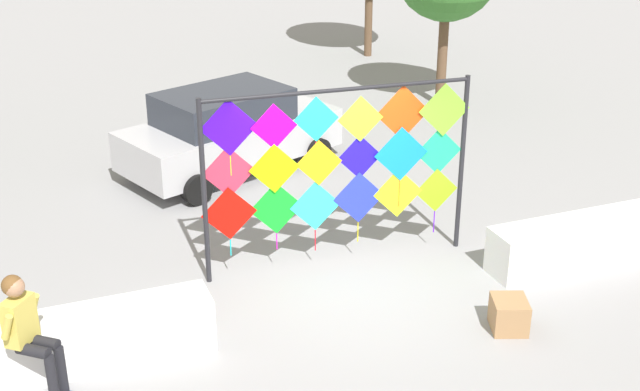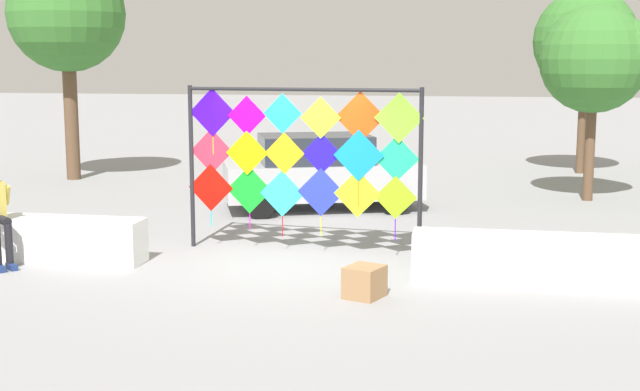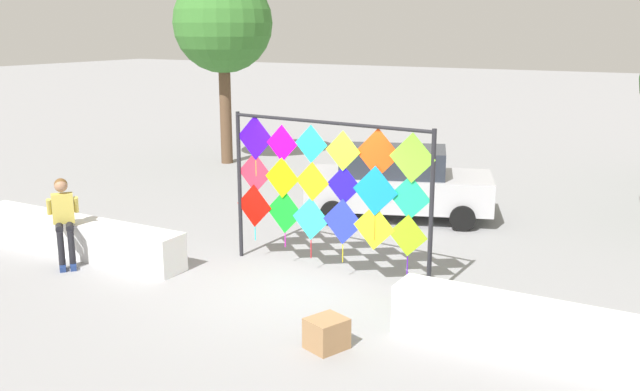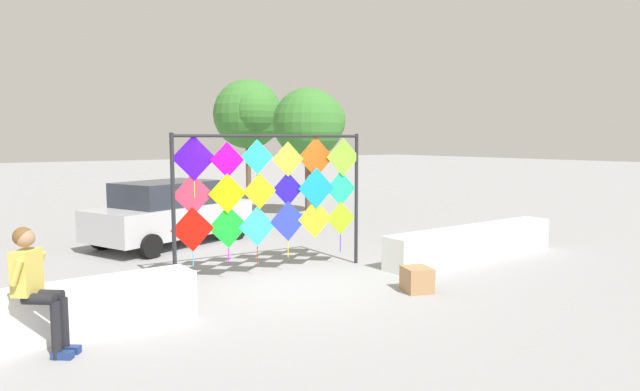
{
  "view_description": "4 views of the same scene",
  "coord_description": "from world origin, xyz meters",
  "px_view_note": "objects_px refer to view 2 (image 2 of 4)",
  "views": [
    {
      "loc": [
        -3.98,
        -9.04,
        5.74
      ],
      "look_at": [
        -0.14,
        0.73,
        1.15
      ],
      "focal_mm": 47.24,
      "sensor_mm": 36.0,
      "label": 1
    },
    {
      "loc": [
        2.89,
        -12.24,
        3.04
      ],
      "look_at": [
        0.61,
        0.03,
        1.06
      ],
      "focal_mm": 48.34,
      "sensor_mm": 36.0,
      "label": 2
    },
    {
      "loc": [
        5.52,
        -8.89,
        4.06
      ],
      "look_at": [
        0.37,
        0.27,
        1.52
      ],
      "focal_mm": 39.35,
      "sensor_mm": 36.0,
      "label": 3
    },
    {
      "loc": [
        -5.09,
        -7.87,
        2.51
      ],
      "look_at": [
        0.6,
        -0.04,
        1.53
      ],
      "focal_mm": 31.1,
      "sensor_mm": 36.0,
      "label": 4
    }
  ],
  "objects_px": {
    "cardboard_box_large": "(365,282)",
    "tree_broadleaf": "(586,42)",
    "tree_palm_like": "(597,60)",
    "tree_far_right": "(64,13)",
    "parked_car": "(320,172)",
    "kite_display_rack": "(302,152)"
  },
  "relations": [
    {
      "from": "parked_car",
      "to": "tree_broadleaf",
      "type": "xyz_separation_m",
      "value": [
        5.86,
        6.83,
        2.72
      ]
    },
    {
      "from": "tree_far_right",
      "to": "tree_palm_like",
      "type": "bearing_deg",
      "value": -4.95
    },
    {
      "from": "kite_display_rack",
      "to": "cardboard_box_large",
      "type": "relative_size",
      "value": 8.03
    },
    {
      "from": "tree_palm_like",
      "to": "tree_far_right",
      "type": "bearing_deg",
      "value": 175.05
    },
    {
      "from": "kite_display_rack",
      "to": "tree_far_right",
      "type": "distance_m",
      "value": 10.73
    },
    {
      "from": "cardboard_box_large",
      "to": "tree_far_right",
      "type": "relative_size",
      "value": 0.08
    },
    {
      "from": "cardboard_box_large",
      "to": "tree_broadleaf",
      "type": "height_order",
      "value": "tree_broadleaf"
    },
    {
      "from": "parked_car",
      "to": "cardboard_box_large",
      "type": "bearing_deg",
      "value": -74.56
    },
    {
      "from": "kite_display_rack",
      "to": "cardboard_box_large",
      "type": "xyz_separation_m",
      "value": [
        1.31,
        -2.39,
        -1.41
      ]
    },
    {
      "from": "parked_car",
      "to": "tree_broadleaf",
      "type": "bearing_deg",
      "value": 49.38
    },
    {
      "from": "kite_display_rack",
      "to": "tree_far_right",
      "type": "xyz_separation_m",
      "value": [
        -7.53,
        7.2,
        2.55
      ]
    },
    {
      "from": "parked_car",
      "to": "tree_broadleaf",
      "type": "distance_m",
      "value": 9.4
    },
    {
      "from": "tree_palm_like",
      "to": "kite_display_rack",
      "type": "bearing_deg",
      "value": -129.99
    },
    {
      "from": "kite_display_rack",
      "to": "tree_broadleaf",
      "type": "height_order",
      "value": "tree_broadleaf"
    },
    {
      "from": "tree_palm_like",
      "to": "tree_broadleaf",
      "type": "relative_size",
      "value": 0.86
    },
    {
      "from": "tree_palm_like",
      "to": "tree_far_right",
      "type": "relative_size",
      "value": 0.74
    },
    {
      "from": "tree_palm_like",
      "to": "tree_broadleaf",
      "type": "height_order",
      "value": "tree_broadleaf"
    },
    {
      "from": "kite_display_rack",
      "to": "tree_far_right",
      "type": "bearing_deg",
      "value": 136.26
    },
    {
      "from": "cardboard_box_large",
      "to": "tree_broadleaf",
      "type": "relative_size",
      "value": 0.1
    },
    {
      "from": "kite_display_rack",
      "to": "parked_car",
      "type": "bearing_deg",
      "value": 96.44
    },
    {
      "from": "tree_broadleaf",
      "to": "tree_far_right",
      "type": "bearing_deg",
      "value": -164.3
    },
    {
      "from": "tree_palm_like",
      "to": "tree_broadleaf",
      "type": "xyz_separation_m",
      "value": [
        0.28,
        4.73,
        0.48
      ]
    }
  ]
}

